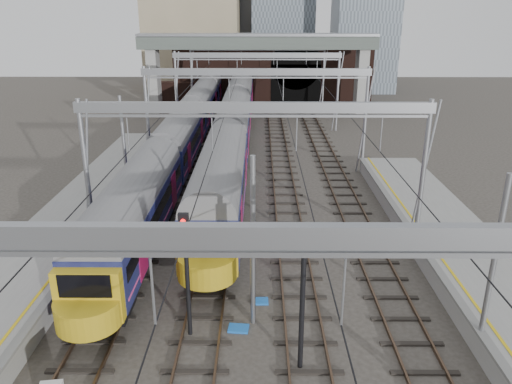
{
  "coord_description": "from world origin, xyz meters",
  "views": [
    {
      "loc": [
        0.23,
        -15.09,
        11.88
      ],
      "look_at": [
        0.06,
        10.75,
        2.4
      ],
      "focal_mm": 35.0,
      "sensor_mm": 36.0,
      "label": 1
    }
  ],
  "objects_px": {
    "train_second": "(192,119)",
    "train_main": "(237,107)",
    "signal_near_centre": "(303,283)",
    "signal_near_left": "(186,261)"
  },
  "relations": [
    {
      "from": "signal_near_left",
      "to": "signal_near_centre",
      "type": "relative_size",
      "value": 0.94
    },
    {
      "from": "train_second",
      "to": "signal_near_left",
      "type": "height_order",
      "value": "signal_near_left"
    },
    {
      "from": "signal_near_left",
      "to": "signal_near_centre",
      "type": "bearing_deg",
      "value": -22.74
    },
    {
      "from": "train_main",
      "to": "signal_near_centre",
      "type": "xyz_separation_m",
      "value": [
        3.69,
        -36.4,
        0.95
      ]
    },
    {
      "from": "train_second",
      "to": "train_main",
      "type": "bearing_deg",
      "value": 53.25
    },
    {
      "from": "signal_near_left",
      "to": "signal_near_centre",
      "type": "distance_m",
      "value": 4.53
    },
    {
      "from": "train_main",
      "to": "train_second",
      "type": "distance_m",
      "value": 6.69
    },
    {
      "from": "train_main",
      "to": "signal_near_centre",
      "type": "bearing_deg",
      "value": -84.21
    },
    {
      "from": "train_main",
      "to": "train_second",
      "type": "relative_size",
      "value": 1.06
    },
    {
      "from": "signal_near_centre",
      "to": "train_second",
      "type": "bearing_deg",
      "value": 80.25
    }
  ]
}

